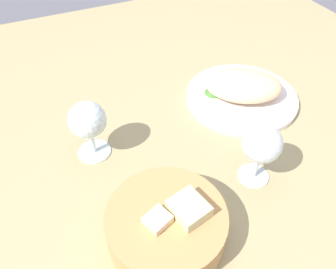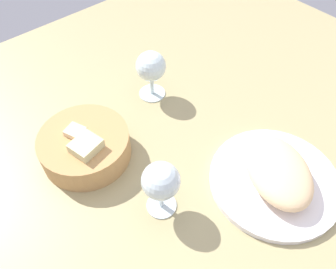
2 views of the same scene
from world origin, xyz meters
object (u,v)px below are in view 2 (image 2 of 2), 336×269
at_px(plate, 274,181).
at_px(wine_glass_far, 161,183).
at_px(bread_basket, 85,146).
at_px(wine_glass_near, 151,68).

relative_size(plate, wine_glass_far, 2.10).
bearing_deg(plate, bread_basket, 38.84).
distance_m(plate, bread_basket, 0.40).
distance_m(plate, wine_glass_far, 0.25).
relative_size(plate, wine_glass_near, 2.12).
relative_size(plate, bread_basket, 1.38).
bearing_deg(wine_glass_far, plate, -118.16).
distance_m(wine_glass_near, wine_glass_far, 0.32).
bearing_deg(wine_glass_near, wine_glass_far, 143.93).
relative_size(bread_basket, wine_glass_far, 1.52).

